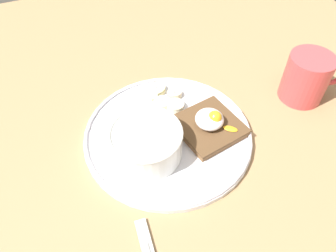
{
  "coord_description": "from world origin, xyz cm",
  "views": [
    {
      "loc": [
        -33.37,
        13.79,
        45.92
      ],
      "look_at": [
        0.0,
        0.0,
        5.0
      ],
      "focal_mm": 35.0,
      "sensor_mm": 36.0,
      "label": 1
    }
  ],
  "objects": [
    {
      "name": "oatmeal_bowl",
      "position": [
        -2.51,
        4.76,
        5.7
      ],
      "size": [
        11.6,
        11.6,
        5.37
      ],
      "color": "white",
      "rests_on": "plate"
    },
    {
      "name": "banana_slice_front",
      "position": [
        6.68,
        1.28,
        3.46
      ],
      "size": [
        4.47,
        4.47,
        0.98
      ],
      "color": "beige",
      "rests_on": "plate"
    },
    {
      "name": "banana_slice_left",
      "position": [
        6.85,
        -1.64,
        3.57
      ],
      "size": [
        4.01,
        4.05,
        1.23
      ],
      "color": "beige",
      "rests_on": "plate"
    },
    {
      "name": "plate",
      "position": [
        0.0,
        0.0,
        2.8
      ],
      "size": [
        28.72,
        28.72,
        1.6
      ],
      "color": "white",
      "rests_on": "ground_plane"
    },
    {
      "name": "ground_plane",
      "position": [
        0.0,
        0.0,
        1.0
      ],
      "size": [
        120.0,
        120.0,
        2.0
      ],
      "primitive_type": "cube",
      "color": "#A07E55",
      "rests_on": "ground"
    },
    {
      "name": "toast_slice",
      "position": [
        -1.77,
        -6.78,
        3.8
      ],
      "size": [
        11.96,
        11.96,
        1.43
      ],
      "color": "brown",
      "rests_on": "plate"
    },
    {
      "name": "banana_slice_outer",
      "position": [
        5.02,
        -3.57,
        3.69
      ],
      "size": [
        4.03,
        4.04,
        1.44
      ],
      "color": "#F4EFC5",
      "rests_on": "plate"
    },
    {
      "name": "banana_slice_right",
      "position": [
        8.2,
        -4.68,
        3.56
      ],
      "size": [
        3.26,
        3.17,
        1.34
      ],
      "color": "beige",
      "rests_on": "plate"
    },
    {
      "name": "banana_slice_back",
      "position": [
        10.69,
        -2.05,
        3.54
      ],
      "size": [
        4.73,
        4.77,
        1.31
      ],
      "color": "beige",
      "rests_on": "plate"
    },
    {
      "name": "coffee_mug",
      "position": [
        0.24,
        -27.77,
        6.66
      ],
      "size": [
        8.17,
        11.34,
        9.09
      ],
      "color": "#D8484B",
      "rests_on": "ground_plane"
    },
    {
      "name": "banana_slice_inner",
      "position": [
        9.44,
        -0.09,
        3.53
      ],
      "size": [
        4.7,
        4.69,
        1.25
      ],
      "color": "#F0E9BE",
      "rests_on": "plate"
    },
    {
      "name": "poached_egg",
      "position": [
        -1.9,
        -6.93,
        5.74
      ],
      "size": [
        6.14,
        6.52,
        3.13
      ],
      "color": "white",
      "rests_on": "toast_slice"
    }
  ]
}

